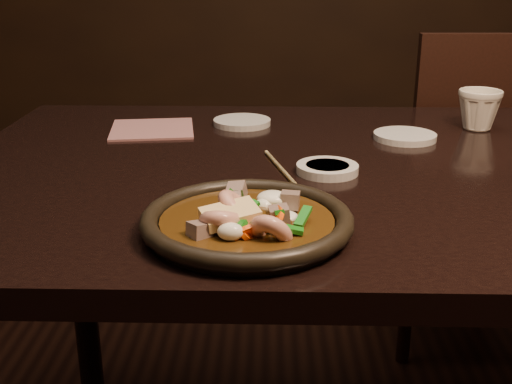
{
  "coord_description": "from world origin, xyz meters",
  "views": [
    {
      "loc": [
        -0.25,
        -1.05,
        1.08
      ],
      "look_at": [
        -0.27,
        -0.28,
        0.8
      ],
      "focal_mm": 45.0,
      "sensor_mm": 36.0,
      "label": 1
    }
  ],
  "objects_px": {
    "table": "(414,206)",
    "chair": "(471,184)",
    "tea_cup": "(479,108)",
    "plate": "(247,222)"
  },
  "relations": [
    {
      "from": "table",
      "to": "chair",
      "type": "bearing_deg",
      "value": 64.44
    },
    {
      "from": "table",
      "to": "chair",
      "type": "xyz_separation_m",
      "value": [
        0.3,
        0.63,
        -0.18
      ]
    },
    {
      "from": "chair",
      "to": "tea_cup",
      "type": "relative_size",
      "value": 10.46
    },
    {
      "from": "chair",
      "to": "plate",
      "type": "bearing_deg",
      "value": 56.34
    },
    {
      "from": "table",
      "to": "plate",
      "type": "bearing_deg",
      "value": -133.5
    },
    {
      "from": "tea_cup",
      "to": "chair",
      "type": "bearing_deg",
      "value": 71.42
    },
    {
      "from": "table",
      "to": "chair",
      "type": "relative_size",
      "value": 1.75
    },
    {
      "from": "table",
      "to": "plate",
      "type": "relative_size",
      "value": 5.87
    },
    {
      "from": "chair",
      "to": "tea_cup",
      "type": "distance_m",
      "value": 0.5
    },
    {
      "from": "table",
      "to": "tea_cup",
      "type": "xyz_separation_m",
      "value": [
        0.17,
        0.24,
        0.12
      ]
    }
  ]
}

